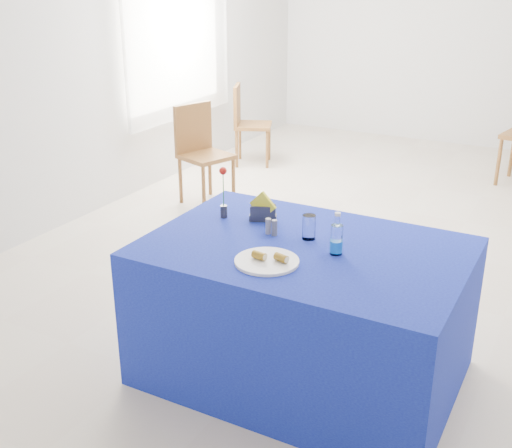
% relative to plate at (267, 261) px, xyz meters
% --- Properties ---
extents(floor, '(7.00, 7.00, 0.00)m').
position_rel_plate_xyz_m(floor, '(-0.15, 2.22, -0.77)').
color(floor, beige).
rests_on(floor, ground).
extents(room_shell, '(7.00, 7.00, 7.00)m').
position_rel_plate_xyz_m(room_shell, '(-0.15, 2.22, 0.98)').
color(room_shell, silver).
rests_on(room_shell, ground).
extents(window_pane, '(0.04, 1.50, 1.60)m').
position_rel_plate_xyz_m(window_pane, '(-2.62, 3.02, 0.78)').
color(window_pane, white).
rests_on(window_pane, room_shell).
extents(curtain, '(0.04, 1.75, 1.85)m').
position_rel_plate_xyz_m(curtain, '(-2.55, 3.02, 0.78)').
color(curtain, white).
rests_on(curtain, room_shell).
extents(plate, '(0.31, 0.31, 0.01)m').
position_rel_plate_xyz_m(plate, '(0.00, 0.00, 0.00)').
color(plate, white).
rests_on(plate, blue_table).
extents(drinking_glass, '(0.07, 0.07, 0.13)m').
position_rel_plate_xyz_m(drinking_glass, '(0.06, 0.36, 0.06)').
color(drinking_glass, silver).
rests_on(drinking_glass, blue_table).
extents(salt_shaker, '(0.03, 0.03, 0.08)m').
position_rel_plate_xyz_m(salt_shaker, '(-0.16, 0.32, 0.04)').
color(salt_shaker, gray).
rests_on(salt_shaker, blue_table).
extents(pepper_shaker, '(0.03, 0.03, 0.08)m').
position_rel_plate_xyz_m(pepper_shaker, '(-0.12, 0.32, 0.04)').
color(pepper_shaker, '#5D5D62').
rests_on(pepper_shaker, blue_table).
extents(blue_table, '(1.60, 1.10, 0.76)m').
position_rel_plate_xyz_m(blue_table, '(0.08, 0.27, -0.39)').
color(blue_table, navy).
rests_on(blue_table, floor).
extents(water_bottle, '(0.06, 0.06, 0.21)m').
position_rel_plate_xyz_m(water_bottle, '(0.25, 0.25, 0.06)').
color(water_bottle, white).
rests_on(water_bottle, blue_table).
extents(napkin_holder, '(0.16, 0.11, 0.17)m').
position_rel_plate_xyz_m(napkin_holder, '(-0.27, 0.48, 0.04)').
color(napkin_holder, '#343438').
rests_on(napkin_holder, blue_table).
extents(rose_vase, '(0.04, 0.04, 0.29)m').
position_rel_plate_xyz_m(rose_vase, '(-0.49, 0.42, 0.13)').
color(rose_vase, '#242429').
rests_on(rose_vase, blue_table).
extents(chair_win_a, '(0.52, 0.52, 0.92)m').
position_rel_plate_xyz_m(chair_win_a, '(-1.92, 2.37, -0.24)').
color(chair_win_a, brown).
rests_on(chair_win_a, floor).
extents(chair_win_b, '(0.52, 0.52, 0.88)m').
position_rel_plate_xyz_m(chair_win_b, '(-2.17, 3.68, -0.26)').
color(chair_win_b, brown).
rests_on(chair_win_b, floor).
extents(banana_pieces, '(0.18, 0.08, 0.04)m').
position_rel_plate_xyz_m(banana_pieces, '(0.02, 0.00, 0.03)').
color(banana_pieces, gold).
rests_on(banana_pieces, plate).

